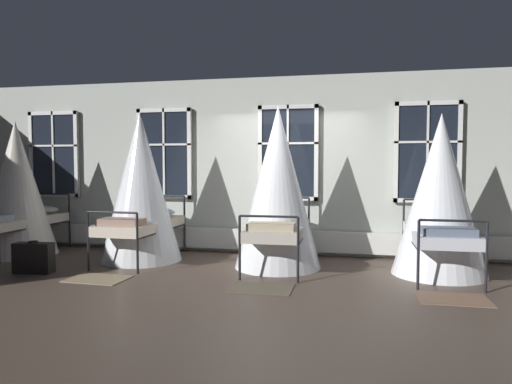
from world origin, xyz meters
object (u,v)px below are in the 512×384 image
at_px(cot_first, 17,190).
at_px(cot_second, 141,189).
at_px(cot_fourth, 440,197).
at_px(suitcase_dark, 34,258).
at_px(cot_third, 278,190).

distance_m(cot_first, cot_second, 2.33).
xyz_separation_m(cot_fourth, suitcase_dark, (-5.72, -1.14, -0.89)).
bearing_deg(cot_second, suitcase_dark, 137.95).
height_order(cot_first, cot_third, cot_third).
height_order(cot_second, suitcase_dark, cot_second).
xyz_separation_m(cot_second, cot_third, (2.29, -0.05, 0.01)).
bearing_deg(suitcase_dark, cot_first, 130.64).
bearing_deg(cot_third, cot_first, 88.07).
height_order(cot_third, cot_fourth, cot_third).
relative_size(cot_third, cot_fourth, 1.07).
distance_m(cot_third, suitcase_dark, 3.71).
relative_size(cot_fourth, suitcase_dark, 3.99).
xyz_separation_m(cot_first, cot_third, (4.62, -0.06, 0.06)).
relative_size(cot_first, cot_third, 0.95).
bearing_deg(suitcase_dark, cot_second, 41.72).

